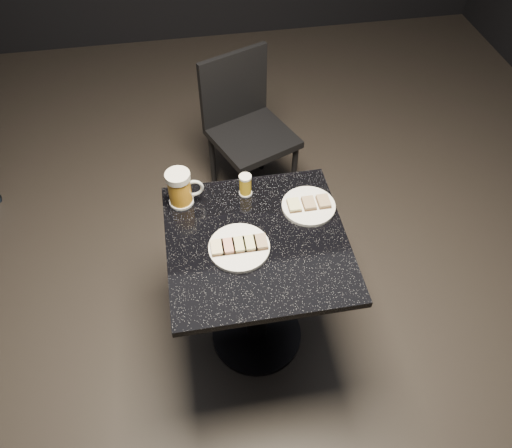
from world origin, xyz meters
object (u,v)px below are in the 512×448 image
object	(u,v)px
plate_small	(309,206)
table	(257,276)
chair	(246,124)
plate_large	(239,247)
beer_mug	(180,188)
beer_tumbler	(245,185)

from	to	relation	value
plate_small	table	bearing A→B (deg)	-150.61
chair	plate_large	bearing A→B (deg)	-100.19
plate_small	beer_mug	world-z (taller)	beer_mug
plate_large	chair	xyz separation A→B (m)	(0.19, 1.08, -0.26)
plate_large	chair	bearing A→B (deg)	79.81
plate_large	beer_mug	world-z (taller)	beer_mug
plate_large	table	xyz separation A→B (m)	(0.07, 0.03, -0.25)
plate_large	plate_small	bearing A→B (deg)	27.99
beer_mug	beer_tumbler	xyz separation A→B (m)	(0.26, 0.00, -0.03)
plate_small	beer_tumbler	size ratio (longest dim) A/B	2.23
plate_large	beer_tumbler	world-z (taller)	beer_tumbler
table	chair	distance (m)	1.05
plate_large	beer_mug	size ratio (longest dim) A/B	1.48
beer_mug	chair	distance (m)	0.94
beer_tumbler	chair	world-z (taller)	chair
plate_large	plate_small	xyz separation A→B (m)	(0.31, 0.17, 0.00)
beer_mug	chair	size ratio (longest dim) A/B	0.18
plate_small	chair	bearing A→B (deg)	97.36
chair	beer_mug	bearing A→B (deg)	-116.07
table	plate_small	bearing A→B (deg)	29.39
plate_small	beer_tumbler	xyz separation A→B (m)	(-0.24, 0.12, 0.04)
plate_small	chair	distance (m)	0.95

